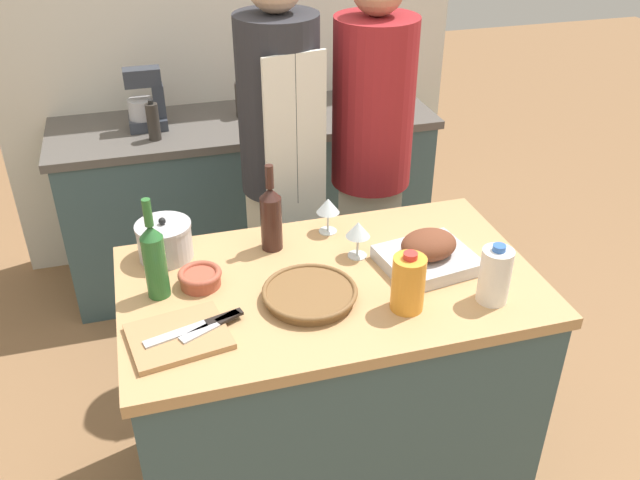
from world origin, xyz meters
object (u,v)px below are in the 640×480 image
milk_jug (495,275)px  stand_mixer (146,104)px  knife_chef (198,326)px  person_cook_aproned (281,157)px  roasting_pan (428,253)px  wine_bottle_dark (155,259)px  wine_glass_right (358,231)px  condiment_bottle_short (365,99)px  person_cook_guest (371,153)px  cutting_board (179,336)px  stock_pot (165,240)px  condiment_bottle_tall (242,99)px  wicker_basket (310,294)px  juice_jug (408,283)px  knife_paring (212,325)px  wine_glass_left (328,207)px  mixing_bowl (200,277)px  condiment_bottle_extra (153,122)px  wine_bottle_green (271,216)px

milk_jug → stand_mixer: size_ratio=0.65×
knife_chef → person_cook_aproned: person_cook_aproned is taller
roasting_pan → wine_bottle_dark: bearing=174.9°
wine_glass_right → condiment_bottle_short: bearing=70.0°
person_cook_guest → cutting_board: bearing=-115.2°
stock_pot → milk_jug: 1.06m
cutting_board → condiment_bottle_tall: condiment_bottle_tall is taller
wine_glass_right → person_cook_guest: bearing=67.0°
roasting_pan → stand_mixer: size_ratio=1.08×
wicker_basket → juice_jug: 0.30m
wine_bottle_dark → person_cook_aproned: 0.91m
stock_pot → person_cook_aproned: size_ratio=0.10×
wine_bottle_dark → person_cook_aproned: size_ratio=0.19×
roasting_pan → cutting_board: (-0.82, -0.15, -0.04)m
wicker_basket → wine_bottle_dark: size_ratio=0.88×
knife_paring → cutting_board: bearing=-174.8°
wine_bottle_dark → wine_glass_left: 0.64m
wicker_basket → knife_chef: wicker_basket is taller
roasting_pan → mixing_bowl: (-0.73, 0.09, -0.02)m
milk_jug → knife_chef: 0.88m
condiment_bottle_tall → wine_bottle_dark: bearing=-109.5°
juice_jug → knife_chef: bearing=175.1°
cutting_board → condiment_bottle_extra: size_ratio=1.56×
roasting_pan → wine_bottle_dark: (-0.85, 0.08, 0.08)m
milk_jug → person_cook_aproned: size_ratio=0.11×
wicker_basket → condiment_bottle_tall: condiment_bottle_tall is taller
knife_paring → condiment_bottle_short: size_ratio=1.03×
mixing_bowl → condiment_bottle_extra: (-0.05, 1.29, 0.03)m
person_cook_guest → roasting_pan: bearing=-77.9°
condiment_bottle_extra → wine_bottle_dark: bearing=-93.3°
juice_jug → condiment_bottle_extra: (-0.63, 1.58, -0.03)m
knife_paring → roasting_pan: bearing=11.3°
juice_jug → wine_bottle_green: wine_bottle_green is taller
cutting_board → wine_bottle_green: size_ratio=0.98×
wicker_basket → wine_glass_right: size_ratio=2.24×
mixing_bowl → condiment_bottle_tall: (0.40, 1.48, 0.03)m
knife_paring → condiment_bottle_tall: bearing=77.0°
mixing_bowl → wine_glass_left: bearing=23.5°
mixing_bowl → condiment_bottle_extra: 1.30m
juice_jug → condiment_bottle_extra: size_ratio=1.00×
mixing_bowl → person_cook_guest: 1.08m
stock_pot → person_cook_aproned: bearing=45.1°
mixing_bowl → condiment_bottle_tall: 1.53m
condiment_bottle_short → wine_bottle_dark: bearing=-130.0°
cutting_board → wicker_basket: bearing=11.1°
cutting_board → condiment_bottle_short: 1.92m
knife_paring → condiment_bottle_extra: bearing=92.1°
wine_bottle_green → condiment_bottle_short: bearing=57.9°
stand_mixer → condiment_bottle_short: (1.07, -0.12, -0.04)m
wine_bottle_green → condiment_bottle_tall: size_ratio=1.60×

